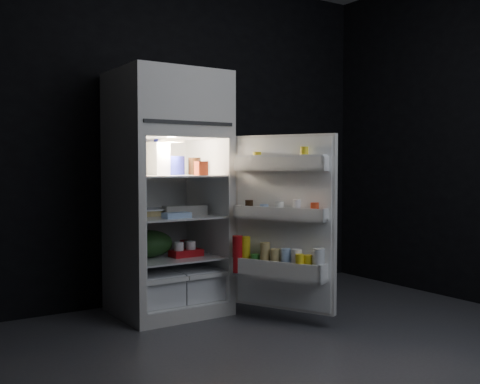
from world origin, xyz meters
TOP-DOWN VIEW (x-y plane):
  - floor at (0.00, 0.00)m, footprint 4.00×3.40m
  - wall_back at (0.00, 1.70)m, footprint 4.00×0.00m
  - refrigerator at (-0.17, 1.32)m, footprint 0.76×0.71m
  - fridge_door at (0.37, 0.61)m, footprint 0.49×0.73m
  - milk_jug at (-0.23, 1.34)m, footprint 0.18×0.18m
  - mayo_jar at (-0.09, 1.29)m, footprint 0.14×0.14m
  - jam_jar at (0.04, 1.27)m, footprint 0.09×0.09m
  - amber_bottle at (-0.44, 1.41)m, footprint 0.09×0.09m
  - small_carton at (-0.02, 1.05)m, footprint 0.09×0.07m
  - egg_carton at (-0.04, 1.27)m, footprint 0.33×0.17m
  - pie at (-0.30, 1.39)m, footprint 0.30×0.30m
  - flat_package at (-0.21, 1.07)m, footprint 0.19×0.10m
  - wrapped_pkg at (-0.00, 1.42)m, footprint 0.15×0.14m
  - produce_bag at (-0.32, 1.31)m, footprint 0.38×0.33m
  - yogurt_tray at (-0.07, 1.19)m, footprint 0.24×0.13m
  - small_can_red at (0.02, 1.39)m, footprint 0.09×0.09m
  - small_can_silver at (0.03, 1.37)m, footprint 0.08×0.08m

SIDE VIEW (x-z plane):
  - floor at x=0.00m, z-range 0.00..0.00m
  - yogurt_tray at x=-0.07m, z-range 0.43..0.48m
  - small_can_red at x=0.02m, z-range 0.43..0.52m
  - small_can_silver at x=0.03m, z-range 0.43..0.52m
  - produce_bag at x=-0.32m, z-range 0.43..0.62m
  - fridge_door at x=0.37m, z-range 0.07..1.29m
  - pie at x=-0.30m, z-range 0.73..0.77m
  - flat_package at x=-0.21m, z-range 0.73..0.77m
  - wrapped_pkg at x=0.00m, z-range 0.73..0.78m
  - egg_carton at x=-0.04m, z-range 0.73..0.80m
  - refrigerator at x=-0.17m, z-range 0.07..1.85m
  - small_carton at x=-0.02m, z-range 1.03..1.13m
  - jam_jar at x=0.04m, z-range 1.03..1.16m
  - mayo_jar at x=-0.09m, z-range 1.03..1.17m
  - amber_bottle at x=-0.44m, z-range 1.03..1.25m
  - milk_jug at x=-0.23m, z-range 1.03..1.27m
  - wall_back at x=0.00m, z-range 0.00..2.70m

